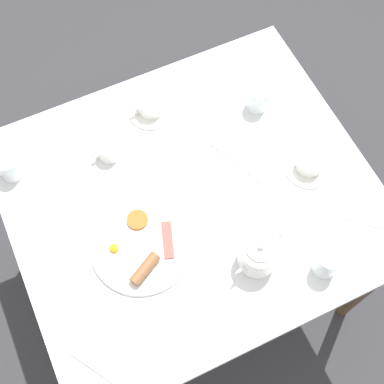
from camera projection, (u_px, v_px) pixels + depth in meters
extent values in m
plane|color=#333338|center=(192.00, 269.00, 2.25)|extent=(8.00, 8.00, 0.00)
cube|color=silver|center=(192.00, 197.00, 1.59)|extent=(1.06, 0.93, 0.03)
cylinder|color=brown|center=(255.00, 106.00, 2.17)|extent=(0.04, 0.04, 0.72)
cylinder|color=brown|center=(29.00, 196.00, 2.00)|extent=(0.04, 0.04, 0.72)
cylinder|color=brown|center=(368.00, 287.00, 1.85)|extent=(0.04, 0.04, 0.72)
cylinder|color=white|center=(142.00, 246.00, 1.50)|extent=(0.29, 0.29, 0.01)
cylinder|color=white|center=(115.00, 249.00, 1.49)|extent=(0.06, 0.06, 0.00)
sphere|color=yellow|center=(114.00, 248.00, 1.48)|extent=(0.03, 0.03, 0.03)
cylinder|color=brown|center=(145.00, 269.00, 1.45)|extent=(0.10, 0.08, 0.03)
cube|color=#B74C42|center=(168.00, 240.00, 1.50)|extent=(0.06, 0.11, 0.01)
cylinder|color=#D16023|center=(137.00, 220.00, 1.52)|extent=(0.06, 0.06, 0.01)
cylinder|color=white|center=(258.00, 255.00, 1.44)|extent=(0.11, 0.11, 0.10)
cylinder|color=white|center=(261.00, 248.00, 1.39)|extent=(0.08, 0.08, 0.01)
sphere|color=white|center=(261.00, 246.00, 1.38)|extent=(0.02, 0.02, 0.02)
cone|color=white|center=(240.00, 271.00, 1.41)|extent=(0.06, 0.04, 0.05)
torus|color=white|center=(274.00, 241.00, 1.46)|extent=(0.08, 0.03, 0.08)
cylinder|color=white|center=(151.00, 110.00, 1.70)|extent=(0.15, 0.15, 0.01)
cylinder|color=white|center=(150.00, 105.00, 1.67)|extent=(0.08, 0.08, 0.05)
cylinder|color=tan|center=(150.00, 106.00, 1.67)|extent=(0.07, 0.07, 0.04)
torus|color=white|center=(137.00, 109.00, 1.66)|extent=(0.04, 0.01, 0.04)
cylinder|color=white|center=(308.00, 167.00, 1.61)|extent=(0.15, 0.15, 0.01)
cylinder|color=white|center=(310.00, 162.00, 1.58)|extent=(0.08, 0.08, 0.05)
cylinder|color=tan|center=(310.00, 163.00, 1.59)|extent=(0.07, 0.07, 0.04)
torus|color=white|center=(323.00, 157.00, 1.59)|extent=(0.04, 0.01, 0.04)
cylinder|color=white|center=(258.00, 98.00, 1.67)|extent=(0.07, 0.07, 0.08)
cylinder|color=white|center=(9.00, 167.00, 1.57)|extent=(0.07, 0.07, 0.08)
cylinder|color=white|center=(327.00, 263.00, 1.43)|extent=(0.07, 0.07, 0.10)
cylinder|color=white|center=(108.00, 151.00, 1.60)|extent=(0.06, 0.06, 0.06)
torus|color=white|center=(97.00, 155.00, 1.60)|extent=(0.04, 0.01, 0.04)
cube|color=white|center=(113.00, 350.00, 1.38)|extent=(0.20, 0.22, 0.01)
cube|color=silver|center=(253.00, 69.00, 1.77)|extent=(0.13, 0.12, 0.00)
cube|color=silver|center=(234.00, 160.00, 1.62)|extent=(0.10, 0.21, 0.00)
cube|color=silver|center=(56.00, 143.00, 1.65)|extent=(0.11, 0.14, 0.00)
cube|color=silver|center=(361.00, 221.00, 1.54)|extent=(0.14, 0.14, 0.00)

